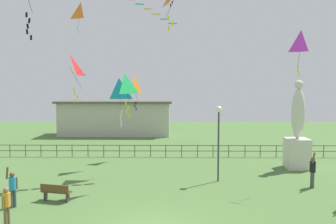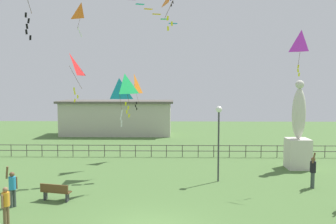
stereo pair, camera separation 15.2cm
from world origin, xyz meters
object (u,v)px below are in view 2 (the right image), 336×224
object	(u,v)px
kite_0	(301,44)
kite_2	(70,67)
statue_monument	(298,138)
kite_5	(119,91)
lamppost	(219,127)
kite_4	(134,85)
kite_3	(125,85)
person_1	(6,203)
person_3	(313,170)
park_bench	(56,192)
kite_7	(81,13)
person_2	(12,186)

from	to	relation	value
kite_0	kite_2	bearing A→B (deg)	177.97
statue_monument	kite_2	xyz separation A→B (m)	(-14.35, -3.25, 4.59)
kite_5	lamppost	bearing A→B (deg)	-11.08
kite_4	statue_monument	bearing A→B (deg)	-15.64
kite_2	kite_3	size ratio (longest dim) A/B	1.16
statue_monument	lamppost	distance (m)	6.71
statue_monument	kite_2	world-z (taller)	kite_2
kite_0	person_1	bearing A→B (deg)	-155.82
person_3	kite_5	size ratio (longest dim) A/B	0.68
park_bench	kite_2	world-z (taller)	kite_2
kite_2	kite_5	world-z (taller)	kite_2
kite_0	park_bench	bearing A→B (deg)	-166.06
kite_3	kite_4	xyz separation A→B (m)	(-0.38, 7.64, 0.01)
kite_7	lamppost	bearing A→B (deg)	-20.43
kite_5	person_1	bearing A→B (deg)	-113.59
statue_monument	kite_3	world-z (taller)	kite_3
kite_2	kite_7	world-z (taller)	kite_7
lamppost	person_1	size ratio (longest dim) A/B	2.79
park_bench	kite_3	size ratio (longest dim) A/B	0.65
kite_5	kite_7	xyz separation A→B (m)	(-2.77, 2.08, 5.15)
person_1	kite_7	world-z (taller)	kite_7
kite_2	statue_monument	bearing A→B (deg)	12.77
person_2	kite_4	world-z (taller)	kite_4
person_3	kite_2	distance (m)	14.79
person_3	kite_2	size ratio (longest dim) A/B	0.73
lamppost	kite_2	distance (m)	9.27
statue_monument	person_1	world-z (taller)	statue_monument
lamppost	person_3	world-z (taller)	lamppost
person_2	kite_0	world-z (taller)	kite_0
statue_monument	person_3	size ratio (longest dim) A/B	2.95
statue_monument	kite_3	xyz separation A→B (m)	(-11.00, -4.45, 3.58)
kite_0	kite_2	xyz separation A→B (m)	(-13.05, 0.46, -1.23)
statue_monument	kite_0	world-z (taller)	kite_0
kite_0	kite_5	bearing A→B (deg)	171.25
kite_0	lamppost	bearing A→B (deg)	174.40
person_2	person_3	bearing A→B (deg)	12.40
kite_4	person_1	bearing A→B (deg)	-105.76
kite_0	kite_7	distance (m)	13.88
person_2	kite_5	size ratio (longest dim) A/B	0.66
person_3	person_1	bearing A→B (deg)	-159.37
park_bench	kite_2	size ratio (longest dim) A/B	0.56
person_2	kite_3	size ratio (longest dim) A/B	0.82
park_bench	kite_4	size ratio (longest dim) A/B	0.56
person_2	kite_2	xyz separation A→B (m)	(1.43, 4.56, 5.67)
lamppost	person_1	distance (m)	11.67
lamppost	kite_4	bearing A→B (deg)	131.10
person_1	kite_3	size ratio (longest dim) A/B	0.66
lamppost	person_2	xyz separation A→B (m)	(-10.04, -4.53, -2.23)
kite_4	kite_5	xyz separation A→B (m)	(-0.29, -5.30, -0.41)
kite_0	kite_4	world-z (taller)	kite_0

